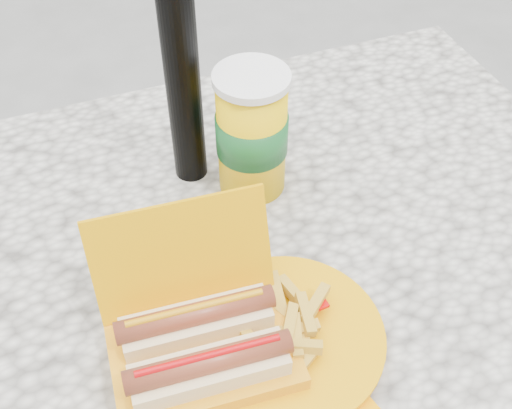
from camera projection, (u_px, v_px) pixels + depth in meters
name	position (u px, v px, depth m)	size (l,w,h in m)	color
picnic_table	(226.00, 288.00, 0.99)	(1.20, 0.80, 0.75)	beige
hotdog_box	(202.00, 345.00, 0.75)	(0.23, 0.21, 0.17)	#E49800
fries_plate	(284.00, 341.00, 0.78)	(0.28, 0.35, 0.05)	#FF9E00
soda_cup	(252.00, 133.00, 0.92)	(0.11, 0.11, 0.20)	#FFC505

